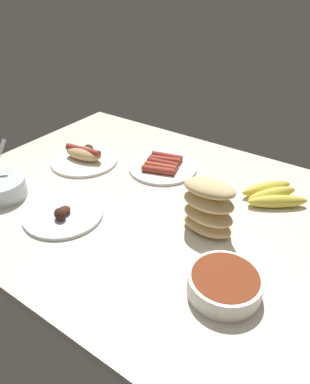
{
  "coord_description": "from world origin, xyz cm",
  "views": [
    {
      "loc": [
        -49.93,
        68.14,
        58.34
      ],
      "look_at": [
        -2.21,
        -0.53,
        3.0
      ],
      "focal_mm": 32.74,
      "sensor_mm": 36.0,
      "label": 1
    }
  ],
  "objects_px": {
    "bread_stack": "(208,208)",
    "bowl_coleslaw": "(1,187)",
    "plate_grilled_meat": "(63,214)",
    "banana_bunch": "(272,194)",
    "plate_hotdog_assembled": "(84,157)",
    "bowl_chili": "(224,283)",
    "plate_sausages": "(163,166)"
  },
  "relations": [
    {
      "from": "bread_stack",
      "to": "banana_bunch",
      "type": "bearing_deg",
      "value": -111.38
    },
    {
      "from": "bread_stack",
      "to": "banana_bunch",
      "type": "xyz_separation_m",
      "value": [
        -0.09,
        -0.23,
        -0.05
      ]
    },
    {
      "from": "banana_bunch",
      "to": "bowl_chili",
      "type": "relative_size",
      "value": 1.23
    },
    {
      "from": "plate_sausages",
      "to": "bowl_coleslaw",
      "type": "xyz_separation_m",
      "value": [
        0.3,
        0.41,
        0.02
      ]
    },
    {
      "from": "banana_bunch",
      "to": "plate_hotdog_assembled",
      "type": "bearing_deg",
      "value": 12.84
    },
    {
      "from": "banana_bunch",
      "to": "bowl_coleslaw",
      "type": "relative_size",
      "value": 1.25
    },
    {
      "from": "plate_grilled_meat",
      "to": "banana_bunch",
      "type": "xyz_separation_m",
      "value": [
        -0.44,
        -0.4,
        0.01
      ]
    },
    {
      "from": "bread_stack",
      "to": "plate_grilled_meat",
      "type": "bearing_deg",
      "value": 25.65
    },
    {
      "from": "banana_bunch",
      "to": "plate_hotdog_assembled",
      "type": "distance_m",
      "value": 0.63
    },
    {
      "from": "plate_sausages",
      "to": "banana_bunch",
      "type": "height_order",
      "value": "banana_bunch"
    },
    {
      "from": "plate_sausages",
      "to": "banana_bunch",
      "type": "distance_m",
      "value": 0.36
    },
    {
      "from": "banana_bunch",
      "to": "plate_hotdog_assembled",
      "type": "xyz_separation_m",
      "value": [
        0.61,
        0.14,
        -0.0
      ]
    },
    {
      "from": "plate_grilled_meat",
      "to": "bowl_coleslaw",
      "type": "distance_m",
      "value": 0.22
    },
    {
      "from": "bread_stack",
      "to": "plate_hotdog_assembled",
      "type": "relative_size",
      "value": 0.63
    },
    {
      "from": "plate_grilled_meat",
      "to": "plate_hotdog_assembled",
      "type": "relative_size",
      "value": 0.95
    },
    {
      "from": "plate_grilled_meat",
      "to": "plate_hotdog_assembled",
      "type": "bearing_deg",
      "value": -56.23
    },
    {
      "from": "plate_sausages",
      "to": "plate_grilled_meat",
      "type": "distance_m",
      "value": 0.38
    },
    {
      "from": "banana_bunch",
      "to": "bowl_coleslaw",
      "type": "bearing_deg",
      "value": 33.22
    },
    {
      "from": "plate_sausages",
      "to": "bowl_coleslaw",
      "type": "distance_m",
      "value": 0.5
    },
    {
      "from": "plate_sausages",
      "to": "plate_hotdog_assembled",
      "type": "distance_m",
      "value": 0.28
    },
    {
      "from": "plate_grilled_meat",
      "to": "bowl_chili",
      "type": "bearing_deg",
      "value": -179.12
    },
    {
      "from": "plate_hotdog_assembled",
      "to": "bowl_coleslaw",
      "type": "xyz_separation_m",
      "value": [
        0.05,
        0.29,
        0.01
      ]
    },
    {
      "from": "bread_stack",
      "to": "banana_bunch",
      "type": "distance_m",
      "value": 0.25
    },
    {
      "from": "bread_stack",
      "to": "plate_grilled_meat",
      "type": "distance_m",
      "value": 0.39
    },
    {
      "from": "bowl_chili",
      "to": "plate_sausages",
      "type": "bearing_deg",
      "value": -42.57
    },
    {
      "from": "plate_sausages",
      "to": "bread_stack",
      "type": "relative_size",
      "value": 1.58
    },
    {
      "from": "plate_sausages",
      "to": "bowl_coleslaw",
      "type": "bearing_deg",
      "value": 53.71
    },
    {
      "from": "bread_stack",
      "to": "bowl_coleslaw",
      "type": "distance_m",
      "value": 0.61
    },
    {
      "from": "plate_grilled_meat",
      "to": "banana_bunch",
      "type": "relative_size",
      "value": 1.14
    },
    {
      "from": "plate_sausages",
      "to": "bowl_chili",
      "type": "bearing_deg",
      "value": 137.43
    },
    {
      "from": "bread_stack",
      "to": "bowl_coleslaw",
      "type": "relative_size",
      "value": 0.94
    },
    {
      "from": "bread_stack",
      "to": "bowl_chili",
      "type": "relative_size",
      "value": 0.93
    }
  ]
}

